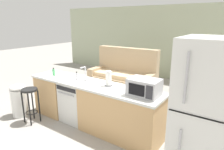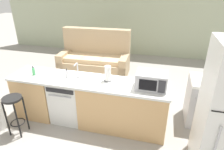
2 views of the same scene
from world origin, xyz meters
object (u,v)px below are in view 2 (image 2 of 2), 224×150
Objects in this scene: dishwasher at (69,100)px; couch at (95,59)px; microwave at (152,80)px; stove_range at (208,102)px; soap_bottle at (67,74)px; paper_towel_roll at (108,74)px; dish_soap_bottle at (34,71)px; bar_stool at (14,108)px.

dishwasher is 2.29m from couch.
stove_range is at bearing 27.39° from microwave.
stove_range is 1.33m from microwave.
stove_range is 2.69m from soap_bottle.
paper_towel_roll is 1.60× the size of soap_bottle.
paper_towel_roll is at bearing 4.73° from dish_soap_bottle.
microwave is 0.77m from paper_towel_roll.
paper_towel_roll is (0.77, 0.07, 0.62)m from dishwasher.
paper_towel_roll is 1.60× the size of dish_soap_bottle.
microwave is 1.77× the size of paper_towel_roll.
dishwasher is 0.99m from paper_towel_roll.
dishwasher is 4.77× the size of dish_soap_bottle.
bar_stool is at bearing -164.31° from microwave.
soap_bottle is at bearing -175.23° from paper_towel_roll.
couch is (-0.24, 2.27, -0.03)m from dishwasher.
soap_bottle is at bearing -83.47° from couch.
couch reaches higher than paper_towel_roll.
bar_stool is at bearing -160.36° from stove_range.
stove_range is 1.98m from paper_towel_roll.
paper_towel_roll is at bearing 25.43° from bar_stool.
couch is at bearing 96.09° from dishwasher.
bar_stool is (-0.07, -0.59, -0.44)m from dish_soap_bottle.
stove_range is at bearing 10.36° from dish_soap_bottle.
bar_stool is (-1.48, -0.71, -0.50)m from paper_towel_roll.
stove_range is 3.33m from couch.
dishwasher is at bearing 3.97° from dish_soap_bottle.
microwave is 1.52m from soap_bottle.
microwave is at bearing -152.61° from stove_range.
soap_bottle is at bearing -168.22° from stove_range.
paper_towel_roll is at bearing -65.21° from couch.
soap_bottle is at bearing 29.91° from dishwasher.
bar_stool is at bearing -138.27° from dishwasher.
soap_bottle is (-1.52, 0.01, -0.07)m from microwave.
microwave is at bearing -0.41° from soap_bottle.
couch reaches higher than dishwasher.
soap_bottle reaches higher than stove_range.
bar_stool is 2.95m from couch.
couch reaches higher than dish_soap_bottle.
paper_towel_roll is at bearing 5.37° from dishwasher.
microwave reaches higher than bar_stool.
stove_range is at bearing 19.64° from bar_stool.
couch is (-1.02, 2.20, -0.64)m from paper_towel_roll.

